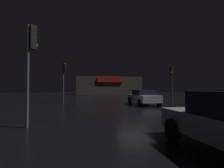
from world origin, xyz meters
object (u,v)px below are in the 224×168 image
(traffic_signal_cross_left, at_px, (64,73))
(store_building, at_px, (108,86))
(traffic_signal_main, at_px, (31,51))
(traffic_signal_opposite, at_px, (171,76))
(car_near, at_px, (143,97))

(traffic_signal_cross_left, bearing_deg, store_building, 71.57)
(store_building, height_order, traffic_signal_main, store_building)
(traffic_signal_opposite, relative_size, car_near, 0.95)
(traffic_signal_main, bearing_deg, store_building, 76.99)
(store_building, distance_m, traffic_signal_opposite, 28.11)
(store_building, relative_size, traffic_signal_cross_left, 3.81)
(traffic_signal_main, height_order, car_near, traffic_signal_main)
(car_near, bearing_deg, store_building, 87.73)
(store_building, xyz_separation_m, car_near, (-1.24, -31.13, -1.58))
(store_building, xyz_separation_m, traffic_signal_opposite, (3.46, -27.88, 0.76))
(store_building, distance_m, traffic_signal_main, 40.46)
(traffic_signal_opposite, relative_size, traffic_signal_cross_left, 0.94)
(store_building, bearing_deg, car_near, -92.27)
(traffic_signal_opposite, distance_m, car_near, 6.17)
(traffic_signal_cross_left, relative_size, car_near, 1.01)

